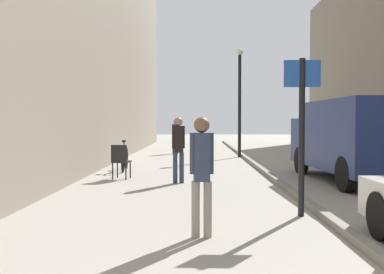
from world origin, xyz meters
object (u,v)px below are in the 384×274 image
at_px(street_sign_post, 302,123).
at_px(pedestrian_mid_block, 178,145).
at_px(cafe_chair_near_window, 120,159).
at_px(pedestrian_far_crossing, 202,168).
at_px(lamp_post, 240,95).
at_px(pedestrian_main_foreground, 175,134).
at_px(bicycle_leaning, 125,159).
at_px(delivery_van, 357,138).

bearing_deg(street_sign_post, pedestrian_mid_block, -59.20).
xyz_separation_m(pedestrian_mid_block, cafe_chair_near_window, (-1.61, 0.74, -0.42)).
bearing_deg(pedestrian_far_crossing, pedestrian_mid_block, -88.85).
bearing_deg(pedestrian_mid_block, lamp_post, -121.01).
relative_size(pedestrian_main_foreground, cafe_chair_near_window, 1.77).
height_order(pedestrian_main_foreground, cafe_chair_near_window, pedestrian_main_foreground).
xyz_separation_m(pedestrian_main_foreground, cafe_chair_near_window, (-1.02, -9.34, -0.41)).
bearing_deg(bicycle_leaning, delivery_van, -24.98).
xyz_separation_m(delivery_van, cafe_chair_near_window, (-6.24, 0.41, -0.60)).
distance_m(delivery_van, lamp_post, 8.21).
distance_m(pedestrian_mid_block, delivery_van, 4.65).
xyz_separation_m(pedestrian_main_foreground, pedestrian_far_crossing, (1.13, -15.19, -0.02)).
relative_size(street_sign_post, bicycle_leaning, 1.47).
height_order(pedestrian_main_foreground, street_sign_post, street_sign_post).
relative_size(pedestrian_main_foreground, delivery_van, 0.33).
distance_m(pedestrian_mid_block, street_sign_post, 4.41).
xyz_separation_m(lamp_post, bicycle_leaning, (-4.19, -5.25, -2.34)).
distance_m(pedestrian_main_foreground, street_sign_post, 14.15).
height_order(pedestrian_mid_block, street_sign_post, street_sign_post).
relative_size(bicycle_leaning, cafe_chair_near_window, 1.88).
bearing_deg(pedestrian_mid_block, bicycle_leaning, -71.45).
xyz_separation_m(delivery_van, street_sign_post, (-2.44, -4.11, 0.40)).
relative_size(pedestrian_main_foreground, street_sign_post, 0.64).
bearing_deg(cafe_chair_near_window, delivery_van, 5.55).
relative_size(pedestrian_mid_block, delivery_van, 0.33).
relative_size(lamp_post, bicycle_leaning, 2.69).
height_order(pedestrian_far_crossing, bicycle_leaning, pedestrian_far_crossing).
relative_size(delivery_van, bicycle_leaning, 2.83).
height_order(lamp_post, cafe_chair_near_window, lamp_post).
distance_m(pedestrian_main_foreground, pedestrian_mid_block, 10.09).
height_order(pedestrian_mid_block, cafe_chair_near_window, pedestrian_mid_block).
xyz_separation_m(street_sign_post, cafe_chair_near_window, (-3.80, 4.52, -1.00)).
height_order(pedestrian_far_crossing, street_sign_post, street_sign_post).
bearing_deg(pedestrian_mid_block, delivery_van, 169.33).
bearing_deg(street_sign_post, lamp_post, -90.06).
xyz_separation_m(pedestrian_main_foreground, pedestrian_mid_block, (0.59, -10.07, 0.01)).
relative_size(pedestrian_main_foreground, bicycle_leaning, 0.94).
distance_m(pedestrian_far_crossing, street_sign_post, 2.21).
bearing_deg(delivery_van, pedestrian_mid_block, -178.74).
xyz_separation_m(pedestrian_main_foreground, bicycle_leaning, (-1.25, -7.27, -0.58)).
relative_size(delivery_van, cafe_chair_near_window, 5.33).
bearing_deg(lamp_post, bicycle_leaning, -128.64).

